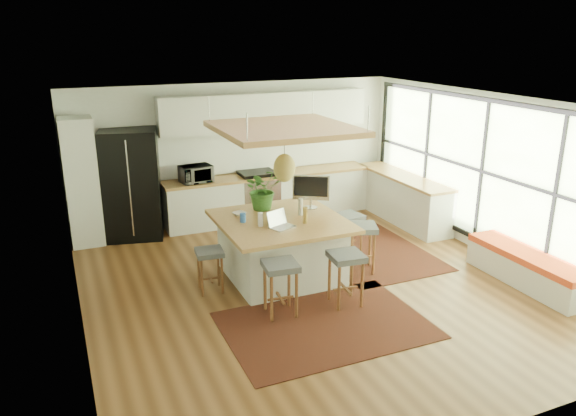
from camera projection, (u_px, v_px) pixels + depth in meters
name	position (u px, v px, depth m)	size (l,w,h in m)	color
floor	(313.00, 286.00, 8.27)	(7.00, 7.00, 0.00)	#543118
ceiling	(316.00, 104.00, 7.44)	(7.00, 7.00, 0.00)	white
wall_back	(237.00, 152.00, 10.91)	(6.50, 6.50, 0.00)	silver
wall_front	(491.00, 308.00, 4.80)	(6.50, 6.50, 0.00)	silver
wall_left	(71.00, 231.00, 6.63)	(7.00, 7.00, 0.00)	silver
wall_right	(493.00, 177.00, 9.08)	(7.00, 7.00, 0.00)	silver
window_wall	(491.00, 174.00, 9.05)	(0.10, 6.20, 2.60)	black
pantry	(82.00, 182.00, 9.59)	(0.55, 0.60, 2.25)	silver
back_counter_base	(269.00, 197.00, 11.12)	(4.20, 0.60, 0.88)	silver
back_counter_top	(269.00, 175.00, 10.98)	(4.24, 0.64, 0.05)	olive
backsplash	(264.00, 150.00, 11.10)	(4.20, 0.02, 0.80)	white
upper_cabinets	(266.00, 111.00, 10.71)	(4.20, 0.34, 0.70)	silver
range	(258.00, 196.00, 11.01)	(0.76, 0.62, 1.00)	#A5A5AA
right_counter_base	(402.00, 199.00, 10.99)	(0.60, 2.50, 0.88)	silver
right_counter_top	(404.00, 177.00, 10.84)	(0.64, 2.54, 0.05)	olive
window_bench	(526.00, 268.00, 8.26)	(0.52, 2.00, 0.50)	silver
ceiling_panel	(284.00, 147.00, 7.87)	(1.86, 1.86, 0.80)	olive
rug_near	(326.00, 325.00, 7.16)	(2.60, 1.80, 0.01)	black
rug_right	(368.00, 251.00, 9.57)	(1.80, 2.60, 0.01)	black
fridge	(132.00, 188.00, 9.97)	(0.99, 0.77, 1.99)	black
island	(281.00, 248.00, 8.46)	(1.85, 1.85, 0.93)	olive
stool_near_left	(281.00, 290.00, 7.34)	(0.44, 0.44, 0.75)	#474A4E
stool_near_right	(346.00, 280.00, 7.62)	(0.45, 0.45, 0.76)	#474A4E
stool_right_front	(361.00, 250.00, 8.69)	(0.45, 0.45, 0.77)	#474A4E
stool_right_back	(347.00, 235.00, 9.30)	(0.43, 0.43, 0.72)	#474A4E
stool_left_side	(210.00, 269.00, 8.00)	(0.38, 0.38, 0.65)	#474A4E
laptop	(282.00, 220.00, 7.93)	(0.34, 0.37, 0.26)	#A5A5AA
monitor	(311.00, 192.00, 8.76)	(0.59, 0.21, 0.55)	#A5A5AA
microwave	(196.00, 172.00, 10.30)	(0.57, 0.32, 0.39)	#A5A5AA
island_plant	(263.00, 193.00, 8.72)	(0.60, 0.67, 0.52)	#1E4C19
island_bowl	(239.00, 214.00, 8.49)	(0.20, 0.20, 0.05)	silver
island_bottle_0	(244.00, 216.00, 8.17)	(0.07, 0.07, 0.19)	#3775DC
island_bottle_1	(259.00, 220.00, 8.01)	(0.07, 0.07, 0.19)	white
island_bottle_2	(304.00, 217.00, 8.12)	(0.07, 0.07, 0.19)	olive
island_bottle_3	(301.00, 209.00, 8.47)	(0.07, 0.07, 0.19)	silver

